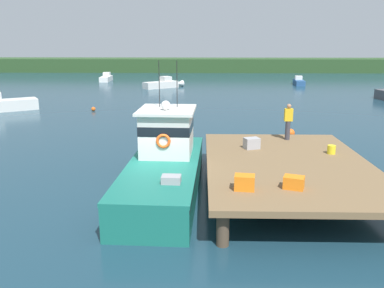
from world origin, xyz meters
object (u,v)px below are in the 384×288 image
at_px(crate_single_far, 294,182).
at_px(crate_stack_near_edge, 252,143).
at_px(crate_single_by_cleat, 245,182).
at_px(deckhand_by_the_boat, 288,121).
at_px(moored_boat_outer_mooring, 107,78).
at_px(moored_boat_far_right, 163,84).
at_px(mooring_buoy_spare_mooring, 93,109).
at_px(mooring_buoy_channel_marker, 290,133).
at_px(bait_bucket, 331,150).
at_px(mooring_buoy_inshore, 183,146).
at_px(main_fishing_boat, 166,163).
at_px(moored_boat_near_channel, 299,82).

bearing_deg(crate_single_far, crate_stack_near_edge, 98.83).
relative_size(crate_single_by_cleat, deckhand_by_the_boat, 0.37).
relative_size(moored_boat_outer_mooring, moored_boat_far_right, 0.97).
bearing_deg(deckhand_by_the_boat, moored_boat_outer_mooring, 113.83).
bearing_deg(mooring_buoy_spare_mooring, deckhand_by_the_boat, -48.46).
height_order(crate_single_far, mooring_buoy_spare_mooring, crate_single_far).
bearing_deg(mooring_buoy_channel_marker, mooring_buoy_spare_mooring, 147.99).
bearing_deg(bait_bucket, mooring_buoy_spare_mooring, 130.00).
relative_size(mooring_buoy_spare_mooring, mooring_buoy_channel_marker, 0.67).
xyz_separation_m(bait_bucket, deckhand_by_the_boat, (-1.27, 2.31, 0.69)).
height_order(crate_single_far, moored_boat_outer_mooring, crate_single_far).
height_order(moored_boat_outer_mooring, mooring_buoy_spare_mooring, moored_boat_outer_mooring).
bearing_deg(mooring_buoy_inshore, bait_bucket, -38.65).
height_order(crate_stack_near_edge, deckhand_by_the_boat, deckhand_by_the_boat).
distance_m(main_fishing_boat, mooring_buoy_inshore, 5.79).
bearing_deg(crate_stack_near_edge, bait_bucket, -13.16).
relative_size(crate_single_far, deckhand_by_the_boat, 0.37).
relative_size(crate_single_far, mooring_buoy_spare_mooring, 1.77).
relative_size(crate_single_by_cleat, mooring_buoy_channel_marker, 1.19).
relative_size(crate_stack_near_edge, moored_boat_outer_mooring, 0.13).
height_order(moored_boat_outer_mooring, mooring_buoy_inshore, moored_boat_outer_mooring).
xyz_separation_m(crate_single_by_cleat, moored_boat_near_channel, (11.29, 41.63, -1.04)).
xyz_separation_m(main_fishing_boat, moored_boat_far_right, (-3.33, 34.20, -0.54)).
height_order(moored_boat_near_channel, moored_boat_outer_mooring, moored_boat_outer_mooring).
height_order(bait_bucket, mooring_buoy_channel_marker, bait_bucket).
bearing_deg(crate_stack_near_edge, moored_boat_outer_mooring, 110.86).
xyz_separation_m(crate_stack_near_edge, moored_boat_outer_mooring, (-15.70, 41.20, -1.01)).
bearing_deg(moored_boat_far_right, mooring_buoy_channel_marker, -68.70).
bearing_deg(bait_bucket, mooring_buoy_channel_marker, 89.17).
bearing_deg(crate_stack_near_edge, crate_single_far, -81.17).
bearing_deg(moored_boat_outer_mooring, moored_boat_near_channel, -9.43).
xyz_separation_m(deckhand_by_the_boat, mooring_buoy_inshore, (-4.87, 2.59, -1.86)).
distance_m(crate_single_far, moored_boat_near_channel, 42.64).
xyz_separation_m(bait_bucket, mooring_buoy_spare_mooring, (-13.97, 16.65, -1.20)).
bearing_deg(bait_bucket, mooring_buoy_inshore, 141.35).
distance_m(main_fishing_boat, crate_single_far, 5.21).
distance_m(bait_bucket, moored_boat_far_right, 34.82).
distance_m(bait_bucket, deckhand_by_the_boat, 2.72).
bearing_deg(crate_single_far, crate_single_by_cleat, -174.83).
height_order(deckhand_by_the_boat, moored_boat_far_right, deckhand_by_the_boat).
bearing_deg(bait_bucket, moored_boat_near_channel, 78.78).
bearing_deg(mooring_buoy_spare_mooring, moored_boat_near_channel, 44.32).
relative_size(crate_stack_near_edge, crate_single_far, 1.00).
distance_m(crate_single_by_cleat, moored_boat_outer_mooring, 48.35).
bearing_deg(moored_boat_outer_mooring, crate_single_by_cleat, -72.02).
height_order(bait_bucket, mooring_buoy_spare_mooring, bait_bucket).
xyz_separation_m(bait_bucket, moored_boat_near_channel, (7.45, 37.57, -0.99)).
height_order(moored_boat_near_channel, moored_boat_far_right, moored_boat_far_right).
distance_m(crate_stack_near_edge, moored_boat_near_channel, 38.34).
distance_m(crate_single_far, mooring_buoy_channel_marker, 12.08).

